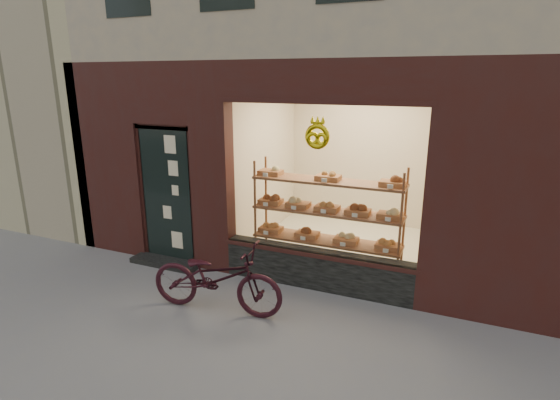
% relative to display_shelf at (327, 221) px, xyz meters
% --- Properties ---
extents(ground, '(90.00, 90.00, 0.00)m').
position_rel_display_shelf_xyz_m(ground, '(-0.45, -2.55, -0.85)').
color(ground, slate).
extents(neighbor_left, '(12.00, 7.00, 9.00)m').
position_rel_display_shelf_xyz_m(neighbor_left, '(-10.05, 2.95, 3.65)').
color(neighbor_left, '#C4BE92').
rests_on(neighbor_left, ground).
extents(display_shelf, '(2.20, 0.45, 1.70)m').
position_rel_display_shelf_xyz_m(display_shelf, '(0.00, 0.00, 0.00)').
color(display_shelf, brown).
rests_on(display_shelf, ground).
extents(bicycle, '(1.79, 0.81, 0.91)m').
position_rel_display_shelf_xyz_m(bicycle, '(-0.95, -1.55, -0.39)').
color(bicycle, black).
rests_on(bicycle, ground).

